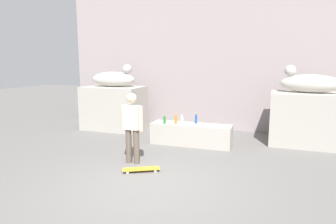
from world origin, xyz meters
The scene contains 13 objects.
ground_plane centered at (0.00, 0.00, 0.00)m, with size 40.00×40.00×0.00m, color #605E5B.
facade_wall centered at (0.00, 5.74, 2.86)m, with size 10.69×0.60×5.71m, color gray.
pedestal_left centered at (-3.15, 4.29, 0.75)m, with size 2.05×1.31×1.51m, color #A39E93.
pedestal_right centered at (3.15, 4.29, 0.75)m, with size 2.05×1.31×1.51m, color #A39E93.
statue_reclining_left centered at (-3.11, 4.30, 1.79)m, with size 1.62×0.63×0.78m.
statue_reclining_right centered at (3.11, 4.30, 1.79)m, with size 1.66×0.75×0.78m.
ledge_block centered at (0.00, 3.18, 0.30)m, with size 2.32×0.64×0.61m, color #A39E93.
skater centered at (-0.89, 1.18, 0.92)m, with size 0.54×0.23×1.67m.
skateboard centered at (-0.46, 0.71, 0.06)m, with size 0.80×0.57×0.08m.
bottle_clear centered at (-0.27, 3.15, 0.72)m, with size 0.08×0.08×0.27m.
bottle_orange centered at (-0.44, 3.11, 0.73)m, with size 0.07×0.07×0.29m.
bottle_green centered at (-0.74, 2.98, 0.71)m, with size 0.07×0.07×0.26m.
bottle_blue centered at (0.10, 3.32, 0.73)m, with size 0.07×0.07×0.31m.
Camera 1 is at (2.17, -4.99, 2.39)m, focal length 32.04 mm.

